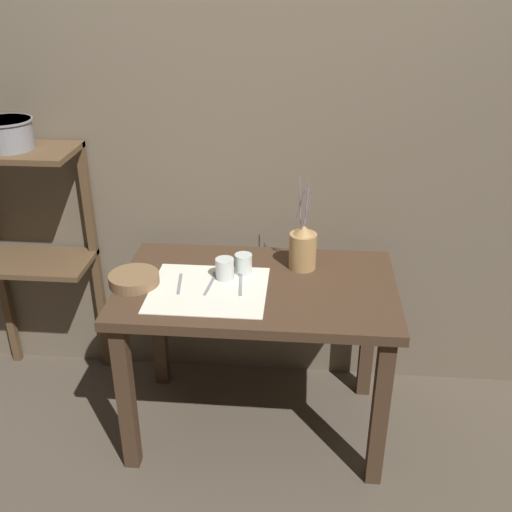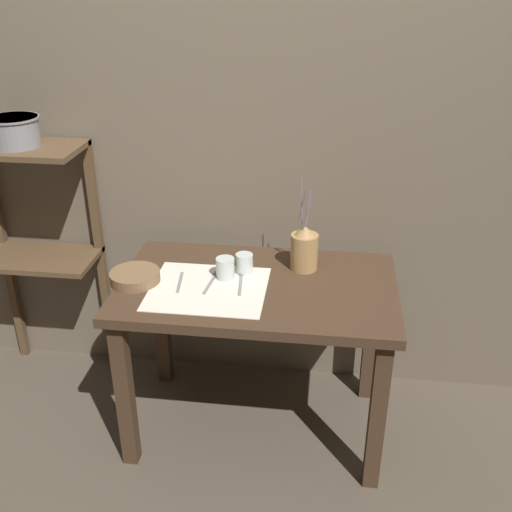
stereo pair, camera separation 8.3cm
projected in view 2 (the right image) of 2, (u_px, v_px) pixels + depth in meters
name	position (u px, v px, depth m)	size (l,w,h in m)	color
ground_plane	(257.00, 424.00, 2.66)	(12.00, 12.00, 0.00)	brown
stone_wall_back	(270.00, 133.00, 2.52)	(7.00, 0.06, 2.40)	#6B5E4C
wooden_table	(257.00, 308.00, 2.39)	(1.09, 0.66, 0.72)	#422D1E
wooden_shelf_unit	(37.00, 222.00, 2.67)	(0.52, 0.29, 1.16)	brown
linen_cloth	(208.00, 289.00, 2.30)	(0.45, 0.39, 0.00)	silver
pitcher_with_flowers	(304.00, 249.00, 2.42)	(0.11, 0.11, 0.38)	#A87F4C
wooden_bowl	(135.00, 277.00, 2.35)	(0.20, 0.20, 0.04)	brown
glass_tumbler_near	(225.00, 268.00, 2.36)	(0.07, 0.07, 0.08)	silver
glass_tumbler_far	(244.00, 263.00, 2.40)	(0.07, 0.07, 0.08)	silver
fork_outer	(180.00, 282.00, 2.34)	(0.03, 0.16, 0.00)	gray
spoon_inner	(214.00, 277.00, 2.38)	(0.04, 0.17, 0.02)	gray
spoon_outer	(241.00, 278.00, 2.37)	(0.03, 0.17, 0.02)	gray
metal_pot_large	(14.00, 131.00, 2.45)	(0.22, 0.22, 0.12)	gray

